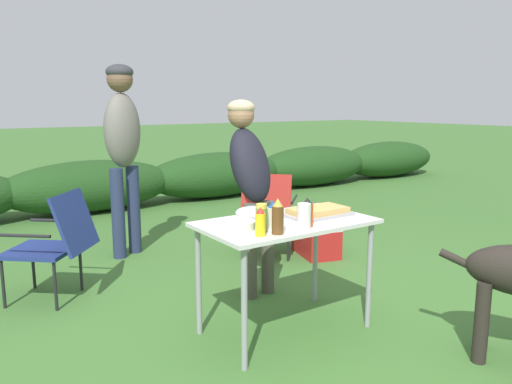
{
  "coord_description": "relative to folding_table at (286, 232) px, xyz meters",
  "views": [
    {
      "loc": [
        -1.89,
        -2.45,
        1.48
      ],
      "look_at": [
        -0.05,
        0.27,
        0.89
      ],
      "focal_mm": 35.0,
      "sensor_mm": 36.0,
      "label": 1
    }
  ],
  "objects": [
    {
      "name": "cooler_box",
      "position": [
        1.26,
        1.14,
        -0.49
      ],
      "size": [
        0.44,
        0.55,
        0.34
      ],
      "rotation": [
        0.0,
        0.0,
        4.43
      ],
      "color": "#B21E1E",
      "rests_on": "ground"
    },
    {
      "name": "hot_sauce_bottle",
      "position": [
        0.02,
        -0.18,
        0.16
      ],
      "size": [
        0.07,
        0.07,
        0.18
      ],
      "color": "#CC4214",
      "rests_on": "folding_table"
    },
    {
      "name": "camp_chair_green_behind_table",
      "position": [
        0.83,
        1.34,
        -0.2
      ],
      "size": [
        0.74,
        0.74,
        0.83
      ],
      "rotation": [
        0.0,
        0.0,
        -0.78
      ],
      "color": "maroon",
      "rests_on": "ground"
    },
    {
      "name": "folding_table",
      "position": [
        0.0,
        0.0,
        0.0
      ],
      "size": [
        1.1,
        0.64,
        0.74
      ],
      "color": "silver",
      "rests_on": "ground"
    },
    {
      "name": "ground_plane",
      "position": [
        0.0,
        0.0,
        -0.66
      ],
      "size": [
        60.0,
        60.0,
        0.0
      ],
      "primitive_type": "plane",
      "color": "#3D6B2D"
    },
    {
      "name": "relish_jar",
      "position": [
        -0.27,
        -0.12,
        0.16
      ],
      "size": [
        0.07,
        0.07,
        0.16
      ],
      "color": "olive",
      "rests_on": "folding_table"
    },
    {
      "name": "bbq_sauce_bottle",
      "position": [
        -0.16,
        -0.04,
        0.15
      ],
      "size": [
        0.06,
        0.06,
        0.15
      ],
      "color": "#562314",
      "rests_on": "folding_table"
    },
    {
      "name": "shrub_hedge",
      "position": [
        0.0,
        4.4,
        -0.31
      ],
      "size": [
        14.4,
        0.9,
        0.71
      ],
      "color": "#1E4219",
      "rests_on": "ground"
    },
    {
      "name": "mustard_bottle",
      "position": [
        -0.34,
        -0.21,
        0.16
      ],
      "size": [
        0.06,
        0.06,
        0.17
      ],
      "color": "yellow",
      "rests_on": "folding_table"
    },
    {
      "name": "mixing_bowl",
      "position": [
        -0.14,
        0.16,
        0.12
      ],
      "size": [
        0.23,
        0.23,
        0.08
      ],
      "primitive_type": "ellipsoid",
      "color": "silver",
      "rests_on": "folding_table"
    },
    {
      "name": "standing_person_in_olive_jacket",
      "position": [
        0.2,
        0.71,
        0.29
      ],
      "size": [
        0.35,
        0.46,
        1.5
      ],
      "rotation": [
        0.0,
        0.0,
        0.09
      ],
      "color": "#4C473D",
      "rests_on": "ground"
    },
    {
      "name": "standing_person_in_dark_puffer",
      "position": [
        -0.28,
        2.19,
        0.48
      ],
      "size": [
        0.48,
        0.43,
        1.83
      ],
      "rotation": [
        0.0,
        0.0,
        0.46
      ],
      "color": "#232D4C",
      "rests_on": "ground"
    },
    {
      "name": "food_tray",
      "position": [
        0.26,
        -0.01,
        0.1
      ],
      "size": [
        0.44,
        0.25,
        0.06
      ],
      "color": "#9E9EA3",
      "rests_on": "folding_table"
    },
    {
      "name": "plate_stack",
      "position": [
        -0.36,
        0.0,
        0.1
      ],
      "size": [
        0.22,
        0.22,
        0.05
      ],
      "primitive_type": "cylinder",
      "color": "white",
      "rests_on": "folding_table"
    },
    {
      "name": "mayo_bottle",
      "position": [
        -0.18,
        -0.11,
        0.15
      ],
      "size": [
        0.08,
        0.08,
        0.16
      ],
      "color": "silver",
      "rests_on": "folding_table"
    },
    {
      "name": "camp_chair_near_hedge",
      "position": [
        -1.11,
        1.38,
        -0.2
      ],
      "size": [
        0.75,
        0.73,
        0.83
      ],
      "rotation": [
        0.0,
        0.0,
        0.86
      ],
      "color": "navy",
      "rests_on": "ground"
    },
    {
      "name": "beer_bottle",
      "position": [
        -0.23,
        -0.23,
        0.18
      ],
      "size": [
        0.07,
        0.07,
        0.21
      ],
      "color": "brown",
      "rests_on": "folding_table"
    },
    {
      "name": "paper_cup_stack",
      "position": [
        -0.05,
        -0.24,
        0.16
      ],
      "size": [
        0.08,
        0.08,
        0.16
      ],
      "primitive_type": "cylinder",
      "color": "white",
      "rests_on": "folding_table"
    }
  ]
}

